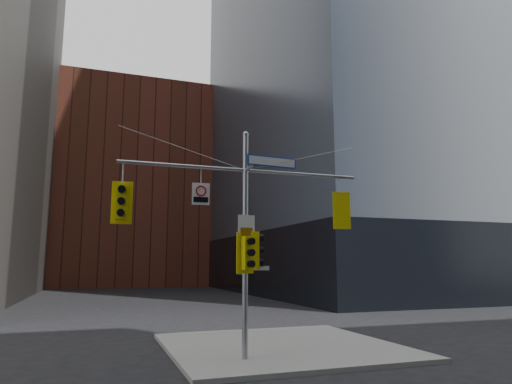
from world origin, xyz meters
TOP-DOWN VIEW (x-y plane):
  - ground at (0.00, 0.00)m, footprint 160.00×160.00m
  - sidewalk_corner at (2.00, 4.00)m, footprint 8.00×8.00m
  - podium_ne at (28.00, 32.00)m, footprint 36.40×36.40m
  - brick_midrise at (0.00, 58.00)m, footprint 26.00×20.00m
  - signal_assembly at (0.00, 1.99)m, footprint 8.00×0.80m
  - traffic_light_west_arm at (-3.80, 2.01)m, footprint 0.61×0.51m
  - traffic_light_east_arm at (3.43, 1.99)m, footprint 0.59×0.55m
  - traffic_light_pole_side at (0.33, 2.00)m, footprint 0.45×0.38m
  - traffic_light_pole_front at (-0.00, 1.73)m, footprint 0.60×0.55m
  - street_sign_blade at (0.93, 2.00)m, footprint 1.78×0.20m
  - regulatory_sign_arm at (-1.46, 1.97)m, footprint 0.55×0.08m
  - regulatory_sign_pole at (0.00, 1.88)m, footprint 0.56×0.08m
  - street_blade_ew at (0.45, 2.00)m, footprint 0.69×0.07m
  - street_blade_ns at (0.00, 2.45)m, footprint 0.09×0.73m

SIDE VIEW (x-z plane):
  - ground at x=0.00m, z-range 0.00..0.00m
  - sidewalk_corner at x=2.00m, z-range 0.00..0.15m
  - street_blade_ns at x=0.00m, z-range 2.66..2.81m
  - street_blade_ew at x=0.45m, z-range 2.80..2.94m
  - podium_ne at x=28.00m, z-range 0.00..6.00m
  - traffic_light_pole_front at x=0.00m, z-range 2.71..3.98m
  - traffic_light_pole_side at x=0.33m, z-range 2.85..4.01m
  - regulatory_sign_pole at x=0.00m, z-range 3.78..4.51m
  - signal_assembly at x=0.00m, z-range 0.77..8.07m
  - traffic_light_west_arm at x=-3.80m, z-range 4.16..5.44m
  - traffic_light_east_arm at x=3.43m, z-range 4.17..5.43m
  - regulatory_sign_arm at x=-1.46m, z-range 4.83..5.51m
  - street_sign_blade at x=0.93m, z-range 6.18..6.52m
  - brick_midrise at x=0.00m, z-range 0.00..28.00m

